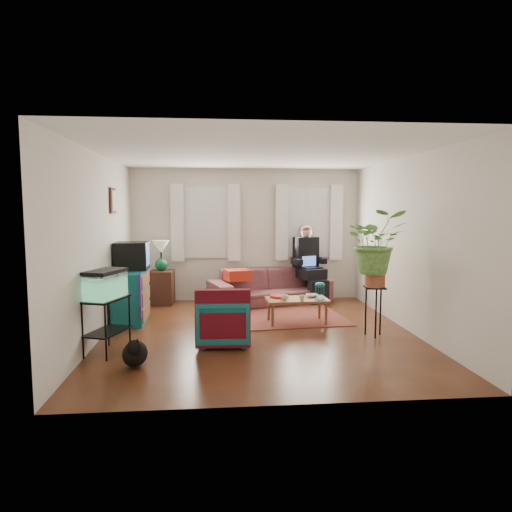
{
  "coord_description": "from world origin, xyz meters",
  "views": [
    {
      "loc": [
        -0.64,
        -6.55,
        1.83
      ],
      "look_at": [
        0.0,
        0.4,
        1.1
      ],
      "focal_mm": 32.0,
      "sensor_mm": 36.0,
      "label": 1
    }
  ],
  "objects": [
    {
      "name": "floor",
      "position": [
        0.0,
        0.0,
        0.0
      ],
      "size": [
        4.5,
        5.0,
        0.01
      ],
      "primitive_type": "cube",
      "color": "#4F2B14",
      "rests_on": "ground"
    },
    {
      "name": "birdcage",
      "position": [
        1.0,
        0.38,
        0.54
      ],
      "size": [
        0.16,
        0.16,
        0.28
      ],
      "primitive_type": null,
      "rotation": [
        0.0,
        0.0,
        0.03
      ],
      "color": "#115B6B",
      "rests_on": "coffee_table"
    },
    {
      "name": "window_left",
      "position": [
        -0.8,
        2.48,
        1.55
      ],
      "size": [
        1.08,
        0.04,
        1.38
      ],
      "primitive_type": "cube",
      "color": "white",
      "rests_on": "wall_back"
    },
    {
      "name": "side_table",
      "position": [
        -1.65,
        2.21,
        0.32
      ],
      "size": [
        0.47,
        0.47,
        0.64
      ],
      "primitive_type": "cube",
      "rotation": [
        0.0,
        0.0,
        -0.07
      ],
      "color": "#382115",
      "rests_on": "floor"
    },
    {
      "name": "aquarium",
      "position": [
        -2.0,
        -0.77,
        0.89
      ],
      "size": [
        0.49,
        0.65,
        0.37
      ],
      "primitive_type": "cube",
      "rotation": [
        0.0,
        0.0,
        -0.34
      ],
      "color": "#7FD899",
      "rests_on": "aquarium_stand"
    },
    {
      "name": "cup_b",
      "position": [
        0.71,
        0.35,
        0.44
      ],
      "size": [
        0.09,
        0.09,
        0.08
      ],
      "primitive_type": "imported",
      "rotation": [
        0.0,
        0.0,
        0.03
      ],
      "color": "beige",
      "rests_on": "coffee_table"
    },
    {
      "name": "aquarium_stand",
      "position": [
        -2.0,
        -0.77,
        0.35
      ],
      "size": [
        0.54,
        0.71,
        0.71
      ],
      "primitive_type": "cube",
      "rotation": [
        0.0,
        0.0,
        -0.34
      ],
      "color": "black",
      "rests_on": "floor"
    },
    {
      "name": "dresser",
      "position": [
        -1.99,
        0.85,
        0.42
      ],
      "size": [
        0.48,
        0.94,
        0.84
      ],
      "primitive_type": "cube",
      "rotation": [
        0.0,
        0.0,
        0.01
      ],
      "color": "#105F64",
      "rests_on": "floor"
    },
    {
      "name": "curtains_left",
      "position": [
        -0.8,
        2.4,
        1.55
      ],
      "size": [
        1.36,
        0.06,
        1.5
      ],
      "primitive_type": "cube",
      "color": "white",
      "rests_on": "wall_back"
    },
    {
      "name": "potted_plant",
      "position": [
        1.64,
        -0.32,
        1.22
      ],
      "size": [
        0.91,
        0.81,
        0.91
      ],
      "primitive_type": "imported",
      "rotation": [
        0.0,
        0.0,
        -0.13
      ],
      "color": "#599947",
      "rests_on": "plant_stand"
    },
    {
      "name": "coffee_table",
      "position": [
        0.66,
        0.5,
        0.2
      ],
      "size": [
        0.99,
        0.56,
        0.4
      ],
      "primitive_type": "cube",
      "rotation": [
        0.0,
        0.0,
        0.03
      ],
      "color": "brown",
      "rests_on": "floor"
    },
    {
      "name": "ceiling",
      "position": [
        0.0,
        0.0,
        2.6
      ],
      "size": [
        4.5,
        5.0,
        0.01
      ],
      "primitive_type": "cube",
      "color": "white",
      "rests_on": "wall_back"
    },
    {
      "name": "picture_frame",
      "position": [
        -2.21,
        0.85,
        1.95
      ],
      "size": [
        0.04,
        0.32,
        0.4
      ],
      "primitive_type": "cube",
      "color": "#3D2616",
      "rests_on": "wall_left"
    },
    {
      "name": "crt_tv",
      "position": [
        -1.97,
        0.94,
        1.06
      ],
      "size": [
        0.52,
        0.47,
        0.45
      ],
      "primitive_type": "cube",
      "rotation": [
        0.0,
        0.0,
        0.01
      ],
      "color": "black",
      "rests_on": "dresser"
    },
    {
      "name": "armchair",
      "position": [
        -0.53,
        -0.5,
        0.35
      ],
      "size": [
        0.71,
        0.67,
        0.71
      ],
      "primitive_type": "imported",
      "rotation": [
        0.0,
        0.0,
        3.11
      ],
      "color": "#105562",
      "rests_on": "floor"
    },
    {
      "name": "curtains_right",
      "position": [
        1.25,
        2.4,
        1.55
      ],
      "size": [
        1.36,
        0.06,
        1.5
      ],
      "primitive_type": "cube",
      "color": "white",
      "rests_on": "wall_back"
    },
    {
      "name": "wall_front",
      "position": [
        0.0,
        -2.5,
        1.3
      ],
      "size": [
        4.5,
        0.01,
        2.6
      ],
      "primitive_type": "cube",
      "color": "silver",
      "rests_on": "floor"
    },
    {
      "name": "table_lamp",
      "position": [
        -1.65,
        2.21,
        0.92
      ],
      "size": [
        0.35,
        0.35,
        0.59
      ],
      "primitive_type": null,
      "rotation": [
        0.0,
        0.0,
        -0.07
      ],
      "color": "white",
      "rests_on": "side_table"
    },
    {
      "name": "serape_throw",
      "position": [
        -0.54,
        -0.78,
        0.5
      ],
      "size": [
        0.72,
        0.19,
        0.58
      ],
      "primitive_type": "cube",
      "rotation": [
        0.0,
        0.0,
        -0.04
      ],
      "color": "#9E0A0A",
      "rests_on": "armchair"
    },
    {
      "name": "wall_right",
      "position": [
        2.25,
        0.0,
        1.3
      ],
      "size": [
        0.01,
        5.0,
        2.6
      ],
      "primitive_type": "cube",
      "color": "silver",
      "rests_on": "floor"
    },
    {
      "name": "cup_a",
      "position": [
        0.45,
        0.41,
        0.45
      ],
      "size": [
        0.11,
        0.11,
        0.09
      ],
      "primitive_type": "imported",
      "rotation": [
        0.0,
        0.0,
        0.03
      ],
      "color": "white",
      "rests_on": "coffee_table"
    },
    {
      "name": "sofa",
      "position": [
        0.42,
        2.05,
        0.45
      ],
      "size": [
        2.46,
        1.52,
        0.9
      ],
      "primitive_type": "imported",
      "rotation": [
        0.0,
        0.0,
        0.29
      ],
      "color": "brown",
      "rests_on": "floor"
    },
    {
      "name": "snack_tray",
      "position": [
        0.4,
        0.63,
        0.42
      ],
      "size": [
        0.31,
        0.31,
        0.04
      ],
      "primitive_type": "cylinder",
      "rotation": [
        0.0,
        0.0,
        0.03
      ],
      "color": "#B21414",
      "rests_on": "coffee_table"
    },
    {
      "name": "bowl",
      "position": [
        0.93,
        0.6,
        0.43
      ],
      "size": [
        0.2,
        0.2,
        0.05
      ],
      "primitive_type": "imported",
      "rotation": [
        0.0,
        0.0,
        0.03
      ],
      "color": "white",
      "rests_on": "coffee_table"
    },
    {
      "name": "black_cat",
      "position": [
        -1.57,
        -1.3,
        0.19
      ],
      "size": [
        0.34,
        0.47,
        0.37
      ],
      "primitive_type": "ellipsoid",
      "rotation": [
        0.0,
        0.0,
        0.13
      ],
      "color": "black",
      "rests_on": "floor"
    },
    {
      "name": "wall_left",
      "position": [
        -2.25,
        0.0,
        1.3
      ],
      "size": [
        0.01,
        5.0,
        2.6
      ],
      "primitive_type": "cube",
      "color": "silver",
      "rests_on": "floor"
    },
    {
      "name": "window_right",
      "position": [
        1.25,
        2.48,
        1.55
      ],
      "size": [
        1.08,
        0.04,
        1.38
      ],
      "primitive_type": "cube",
      "color": "white",
      "rests_on": "wall_back"
    },
    {
      "name": "area_rug",
      "position": [
        0.49,
        0.94,
        0.01
      ],
      "size": [
        2.14,
        1.77,
        0.01
      ],
      "primitive_type": "cube",
      "rotation": [
        0.0,
        0.0,
        0.09
      ],
      "color": "brown",
      "rests_on": "floor"
    },
    {
      "name": "seated_person",
      "position": [
        1.21,
        2.29,
        0.68
      ],
      "size": [
        0.75,
        0.84,
        1.37
      ],
      "primitive_type": null,
      "rotation": [
        0.0,
        0.0,
        0.29
      ],
      "color": "black",
      "rests_on": "sofa"
    },
    {
      "name": "wall_back",
      "position": [
        0.0,
        2.5,
        1.3
      ],
      "size": [
        4.5,
        0.01,
        2.6
      ],
      "primitive_type": "cube",
      "color": "silver",
      "rests_on": "floor"
    },
    {
      "name": "plant_stand",
      "position": [
        1.64,
        -0.32,
        0.36
      ],
      "size": [
        0.34,
        0.34,
        0.72
      ],
      "primitive_type": "cube",
      "rotation": [
        0.0,
        0.0,
        -0.13
      ],
      "color": "black",
      "rests_on": "floor"
    }
  ]
}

